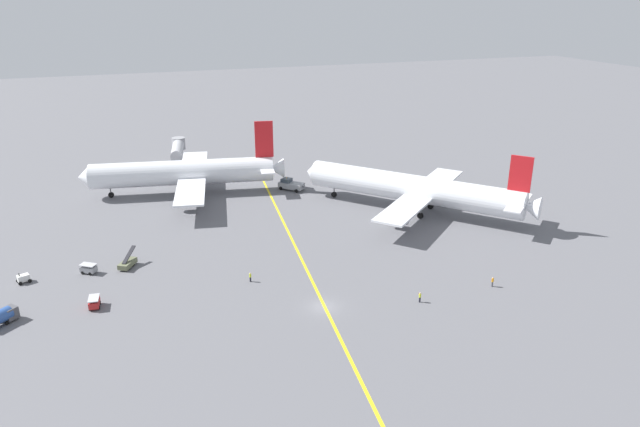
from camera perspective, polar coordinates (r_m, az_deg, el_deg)
name	(u,v)px	position (r m, az deg, el deg)	size (l,w,h in m)	color
ground_plane	(323,307)	(91.71, 0.32, -9.13)	(600.00, 600.00, 0.00)	slate
taxiway_stripe	(310,278)	(100.38, -0.94, -6.31)	(0.50, 120.00, 0.01)	yellow
airliner_at_gate_left	(185,173)	(143.61, -13.13, 3.91)	(48.52, 43.98, 17.16)	white
airliner_being_pushed	(414,189)	(129.88, 9.18, 2.41)	(40.82, 44.59, 15.65)	white
pushback_tug	(291,185)	(144.15, -2.89, 2.85)	(7.53, 7.87, 3.03)	gray
gse_baggage_cart_trailing	(89,269)	(109.21, -21.77, -5.06)	(3.14, 2.85, 1.71)	gray
gse_belt_loader_portside	(128,263)	(109.17, -18.36, -4.63)	(3.58, 4.87, 3.02)	#666B4C
gse_gpu_cart_small	(23,278)	(110.42, -27.10, -5.68)	(2.53, 2.24, 1.90)	silver
gse_fuel_bowser_stubby	(1,317)	(98.47, -28.84, -8.85)	(4.90, 4.68, 2.40)	#2D5199
gse_baggage_cart_near_cluster	(94,303)	(97.60, -21.28, -8.14)	(1.82, 2.87, 1.71)	red
ground_crew_ramp_agent_by_cones	(250,277)	(99.36, -6.86, -6.20)	(0.36, 0.36, 1.71)	black
ground_crew_marshaller_foreground	(492,282)	(101.23, 16.57, -6.42)	(0.49, 0.36, 1.76)	#4C4C51
ground_crew_wing_walker_right	(420,297)	(93.84, 9.78, -8.09)	(0.36, 0.50, 1.72)	black
jet_bridge	(178,148)	(171.91, -13.78, 6.24)	(5.93, 17.01, 5.93)	#B7B7BC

